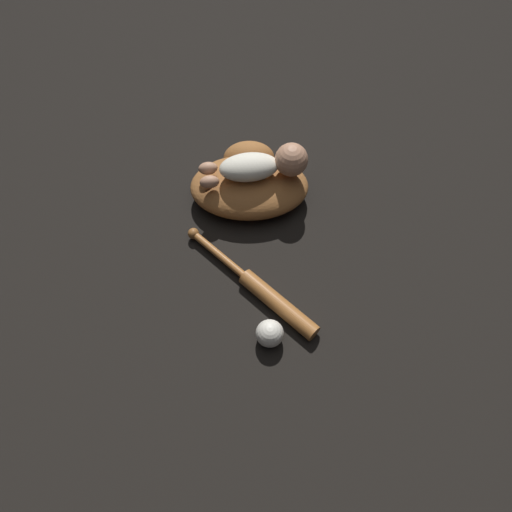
% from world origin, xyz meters
% --- Properties ---
extents(ground_plane, '(6.00, 6.00, 0.00)m').
position_xyz_m(ground_plane, '(0.00, 0.00, 0.00)').
color(ground_plane, black).
extents(baseball_glove, '(0.38, 0.32, 0.11)m').
position_xyz_m(baseball_glove, '(-0.06, 0.05, 0.05)').
color(baseball_glove, '#935B2D').
rests_on(baseball_glove, ground).
extents(baby_figure, '(0.32, 0.15, 0.10)m').
position_xyz_m(baby_figure, '(-0.01, 0.04, 0.15)').
color(baby_figure, silver).
rests_on(baby_figure, baseball_glove).
extents(baseball_bat, '(0.40, 0.31, 0.05)m').
position_xyz_m(baseball_bat, '(0.03, -0.30, 0.02)').
color(baseball_bat, '#9E602D').
rests_on(baseball_bat, ground).
extents(baseball, '(0.07, 0.07, 0.07)m').
position_xyz_m(baseball, '(0.05, -0.42, 0.04)').
color(baseball, silver).
rests_on(baseball, ground).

